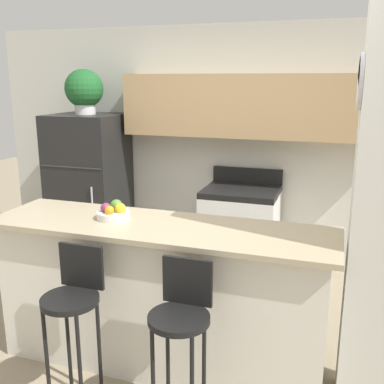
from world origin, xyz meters
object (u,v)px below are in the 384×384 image
at_px(potted_plant_on_fridge, 84,90).
at_px(fruit_bowl, 114,212).
at_px(bar_stool_right, 181,321).
at_px(refrigerator, 90,187).
at_px(stove_range, 240,231).
at_px(bar_stool_left, 74,303).

relative_size(potted_plant_on_fridge, fruit_bowl, 2.06).
xyz_separation_m(bar_stool_right, potted_plant_on_fridge, (-1.87, 2.20, 1.20)).
xyz_separation_m(refrigerator, stove_range, (1.73, 0.05, -0.35)).
bearing_deg(bar_stool_left, bar_stool_right, 0.00).
bearing_deg(bar_stool_right, stove_range, 93.67).
relative_size(stove_range, potted_plant_on_fridge, 2.24).
relative_size(refrigerator, bar_stool_right, 1.60).
bearing_deg(bar_stool_right, fruit_bowl, 141.18).
bearing_deg(fruit_bowl, refrigerator, 125.69).
distance_m(refrigerator, bar_stool_left, 2.50).
xyz_separation_m(refrigerator, fruit_bowl, (1.18, -1.64, 0.28)).
height_order(refrigerator, fruit_bowl, refrigerator).
bearing_deg(refrigerator, bar_stool_left, -61.69).
xyz_separation_m(bar_stool_right, fruit_bowl, (-0.69, 0.56, 0.41)).
xyz_separation_m(stove_range, fruit_bowl, (-0.55, -1.69, 0.63)).
height_order(refrigerator, bar_stool_left, refrigerator).
distance_m(stove_range, fruit_bowl, 1.89).
bearing_deg(bar_stool_left, refrigerator, 118.31).
relative_size(bar_stool_left, potted_plant_on_fridge, 2.12).
relative_size(refrigerator, bar_stool_left, 1.60).
relative_size(refrigerator, potted_plant_on_fridge, 3.40).
xyz_separation_m(bar_stool_left, potted_plant_on_fridge, (-1.19, 2.20, 1.20)).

